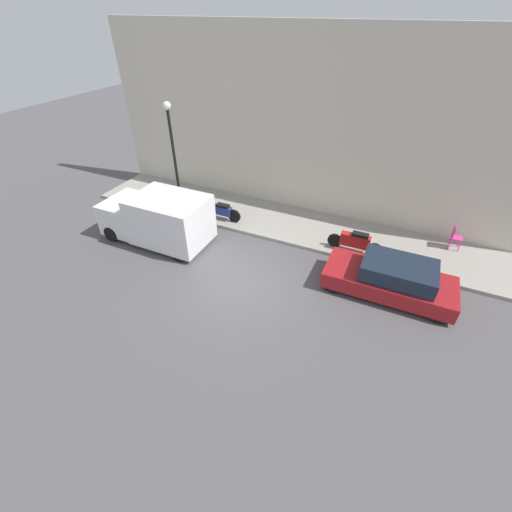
{
  "coord_description": "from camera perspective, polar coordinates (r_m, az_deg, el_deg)",
  "views": [
    {
      "loc": [
        -8.05,
        -4.44,
        8.05
      ],
      "look_at": [
        1.05,
        -0.24,
        0.6
      ],
      "focal_mm": 24.0,
      "sensor_mm": 36.0,
      "label": 1
    }
  ],
  "objects": [
    {
      "name": "parked_car",
      "position": [
        12.34,
        21.61,
        -3.51
      ],
      "size": [
        1.76,
        4.23,
        1.3
      ],
      "color": "maroon",
      "rests_on": "ground_plane"
    },
    {
      "name": "streetlamp",
      "position": [
        15.43,
        -13.73,
        17.5
      ],
      "size": [
        0.33,
        0.33,
        4.83
      ],
      "color": "black",
      "rests_on": "sidewalk"
    },
    {
      "name": "delivery_van",
      "position": [
        14.51,
        -16.15,
        6.14
      ],
      "size": [
        2.1,
        4.47,
        2.04
      ],
      "color": "white",
      "rests_on": "ground_plane"
    },
    {
      "name": "motorcycle_blue",
      "position": [
        15.54,
        -5.91,
        7.56
      ],
      "size": [
        0.3,
        1.98,
        0.75
      ],
      "color": "navy",
      "rests_on": "sidewalk"
    },
    {
      "name": "cafe_chair",
      "position": [
        15.52,
        30.26,
        2.92
      ],
      "size": [
        0.4,
        0.4,
        0.98
      ],
      "color": "#D8338C",
      "rests_on": "sidewalk"
    },
    {
      "name": "motorcycle_red",
      "position": [
        13.83,
        16.22,
        2.38
      ],
      "size": [
        0.3,
        2.11,
        0.86
      ],
      "color": "#B21E1E",
      "rests_on": "sidewalk"
    },
    {
      "name": "building_facade",
      "position": [
        15.54,
        7.67,
        20.46
      ],
      "size": [
        0.3,
        18.75,
        7.6
      ],
      "color": "beige",
      "rests_on": "ground_plane"
    },
    {
      "name": "ground_plane",
      "position": [
        12.22,
        -3.12,
        -4.65
      ],
      "size": [
        60.0,
        60.0,
        0.0
      ],
      "primitive_type": "plane",
      "color": "#514F51"
    },
    {
      "name": "sidewalk",
      "position": [
        15.56,
        4.59,
        5.63
      ],
      "size": [
        3.06,
        18.75,
        0.14
      ],
      "color": "gray",
      "rests_on": "ground_plane"
    }
  ]
}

